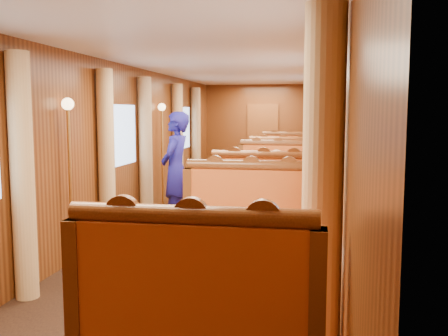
% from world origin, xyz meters
% --- Properties ---
extents(floor, '(3.00, 12.00, 0.01)m').
position_xyz_m(floor, '(0.00, 0.00, 0.00)').
color(floor, black).
rests_on(floor, ground).
extents(ceiling, '(3.00, 12.00, 0.01)m').
position_xyz_m(ceiling, '(0.00, 0.00, 2.50)').
color(ceiling, silver).
rests_on(ceiling, wall_left).
extents(wall_far, '(3.00, 0.01, 2.50)m').
position_xyz_m(wall_far, '(0.00, 6.00, 1.25)').
color(wall_far, brown).
rests_on(wall_far, floor).
extents(wall_left, '(0.01, 12.00, 2.50)m').
position_xyz_m(wall_left, '(-1.50, 0.00, 1.25)').
color(wall_left, brown).
rests_on(wall_left, floor).
extents(wall_right, '(0.01, 12.00, 2.50)m').
position_xyz_m(wall_right, '(1.50, 0.00, 1.25)').
color(wall_right, brown).
rests_on(wall_right, floor).
extents(doorway_far, '(0.80, 0.04, 2.00)m').
position_xyz_m(doorway_far, '(0.00, 5.97, 1.00)').
color(doorway_far, brown).
rests_on(doorway_far, floor).
extents(table_near, '(1.05, 0.72, 0.75)m').
position_xyz_m(table_near, '(0.75, -3.50, 0.38)').
color(table_near, white).
rests_on(table_near, floor).
extents(banquette_near_aft, '(1.30, 0.55, 1.34)m').
position_xyz_m(banquette_near_aft, '(0.75, -2.49, 0.42)').
color(banquette_near_aft, '#BA3214').
rests_on(banquette_near_aft, floor).
extents(table_mid, '(1.05, 0.72, 0.75)m').
position_xyz_m(table_mid, '(0.75, 0.00, 0.38)').
color(table_mid, white).
rests_on(table_mid, floor).
extents(banquette_mid_fwd, '(1.30, 0.55, 1.34)m').
position_xyz_m(banquette_mid_fwd, '(0.75, -1.01, 0.42)').
color(banquette_mid_fwd, '#BA3214').
rests_on(banquette_mid_fwd, floor).
extents(banquette_mid_aft, '(1.30, 0.55, 1.34)m').
position_xyz_m(banquette_mid_aft, '(0.75, 1.01, 0.42)').
color(banquette_mid_aft, '#BA3214').
rests_on(banquette_mid_aft, floor).
extents(table_far, '(1.05, 0.72, 0.75)m').
position_xyz_m(table_far, '(0.75, 3.50, 0.38)').
color(table_far, white).
rests_on(table_far, floor).
extents(banquette_far_fwd, '(1.30, 0.55, 1.34)m').
position_xyz_m(banquette_far_fwd, '(0.75, 2.49, 0.42)').
color(banquette_far_fwd, '#BA3214').
rests_on(banquette_far_fwd, floor).
extents(banquette_far_aft, '(1.30, 0.55, 1.34)m').
position_xyz_m(banquette_far_aft, '(0.75, 4.51, 0.42)').
color(banquette_far_aft, '#BA3214').
rests_on(banquette_far_aft, floor).
extents(tea_tray, '(0.41, 0.36, 0.01)m').
position_xyz_m(tea_tray, '(0.63, -3.58, 0.76)').
color(tea_tray, silver).
rests_on(tea_tray, table_near).
extents(teapot_left, '(0.20, 0.17, 0.14)m').
position_xyz_m(teapot_left, '(0.59, -3.62, 0.82)').
color(teapot_left, silver).
rests_on(teapot_left, tea_tray).
extents(teapot_right, '(0.16, 0.13, 0.11)m').
position_xyz_m(teapot_right, '(0.76, -3.65, 0.81)').
color(teapot_right, silver).
rests_on(teapot_right, tea_tray).
extents(teapot_back, '(0.20, 0.17, 0.13)m').
position_xyz_m(teapot_back, '(0.68, -3.46, 0.82)').
color(teapot_back, silver).
rests_on(teapot_back, tea_tray).
extents(fruit_plate, '(0.22, 0.22, 0.05)m').
position_xyz_m(fruit_plate, '(1.02, -3.63, 0.77)').
color(fruit_plate, white).
rests_on(fruit_plate, table_near).
extents(cup_inboard, '(0.08, 0.08, 0.26)m').
position_xyz_m(cup_inboard, '(0.36, -3.40, 0.86)').
color(cup_inboard, white).
rests_on(cup_inboard, table_near).
extents(cup_outboard, '(0.08, 0.08, 0.26)m').
position_xyz_m(cup_outboard, '(0.43, -3.25, 0.86)').
color(cup_outboard, white).
rests_on(cup_outboard, table_near).
extents(rose_vase_mid, '(0.06, 0.06, 0.36)m').
position_xyz_m(rose_vase_mid, '(0.73, 0.01, 0.93)').
color(rose_vase_mid, silver).
rests_on(rose_vase_mid, table_mid).
extents(rose_vase_far, '(0.06, 0.06, 0.36)m').
position_xyz_m(rose_vase_far, '(0.76, 3.48, 0.93)').
color(rose_vase_far, silver).
rests_on(rose_vase_far, table_far).
extents(curtain_left_near_b, '(0.22, 0.22, 2.35)m').
position_xyz_m(curtain_left_near_b, '(-1.38, -2.72, 1.18)').
color(curtain_left_near_b, '#E5B575').
rests_on(curtain_left_near_b, floor).
extents(window_right_near, '(0.01, 1.20, 0.90)m').
position_xyz_m(window_right_near, '(1.49, -3.50, 1.45)').
color(window_right_near, '#8CADD8').
rests_on(window_right_near, wall_right).
extents(curtain_right_near_a, '(0.22, 0.22, 2.35)m').
position_xyz_m(curtain_right_near_a, '(1.38, -4.28, 1.18)').
color(curtain_right_near_a, '#E5B575').
rests_on(curtain_right_near_a, floor).
extents(curtain_right_near_b, '(0.22, 0.22, 2.35)m').
position_xyz_m(curtain_right_near_b, '(1.38, -2.72, 1.18)').
color(curtain_right_near_b, '#E5B575').
rests_on(curtain_right_near_b, floor).
extents(window_left_mid, '(0.01, 1.20, 0.90)m').
position_xyz_m(window_left_mid, '(-1.49, 0.00, 1.45)').
color(window_left_mid, '#8CADD8').
rests_on(window_left_mid, wall_left).
extents(curtain_left_mid_a, '(0.22, 0.22, 2.35)m').
position_xyz_m(curtain_left_mid_a, '(-1.38, -0.78, 1.18)').
color(curtain_left_mid_a, '#E5B575').
rests_on(curtain_left_mid_a, floor).
extents(curtain_left_mid_b, '(0.22, 0.22, 2.35)m').
position_xyz_m(curtain_left_mid_b, '(-1.38, 0.78, 1.18)').
color(curtain_left_mid_b, '#E5B575').
rests_on(curtain_left_mid_b, floor).
extents(window_right_mid, '(0.01, 1.20, 0.90)m').
position_xyz_m(window_right_mid, '(1.49, 0.00, 1.45)').
color(window_right_mid, '#8CADD8').
rests_on(window_right_mid, wall_right).
extents(curtain_right_mid_a, '(0.22, 0.22, 2.35)m').
position_xyz_m(curtain_right_mid_a, '(1.38, -0.78, 1.18)').
color(curtain_right_mid_a, '#E5B575').
rests_on(curtain_right_mid_a, floor).
extents(curtain_right_mid_b, '(0.22, 0.22, 2.35)m').
position_xyz_m(curtain_right_mid_b, '(1.38, 0.78, 1.18)').
color(curtain_right_mid_b, '#E5B575').
rests_on(curtain_right_mid_b, floor).
extents(window_left_far, '(0.01, 1.20, 0.90)m').
position_xyz_m(window_left_far, '(-1.49, 3.50, 1.45)').
color(window_left_far, '#8CADD8').
rests_on(window_left_far, wall_left).
extents(curtain_left_far_a, '(0.22, 0.22, 2.35)m').
position_xyz_m(curtain_left_far_a, '(-1.38, 2.72, 1.18)').
color(curtain_left_far_a, '#E5B575').
rests_on(curtain_left_far_a, floor).
extents(curtain_left_far_b, '(0.22, 0.22, 2.35)m').
position_xyz_m(curtain_left_far_b, '(-1.38, 4.28, 1.18)').
color(curtain_left_far_b, '#E5B575').
rests_on(curtain_left_far_b, floor).
extents(window_right_far, '(0.01, 1.20, 0.90)m').
position_xyz_m(window_right_far, '(1.49, 3.50, 1.45)').
color(window_right_far, '#8CADD8').
rests_on(window_right_far, wall_right).
extents(curtain_right_far_a, '(0.22, 0.22, 2.35)m').
position_xyz_m(curtain_right_far_a, '(1.38, 2.72, 1.18)').
color(curtain_right_far_a, '#E5B575').
rests_on(curtain_right_far_a, floor).
extents(curtain_right_far_b, '(0.22, 0.22, 2.35)m').
position_xyz_m(curtain_right_far_b, '(1.38, 4.28, 1.18)').
color(curtain_right_far_b, '#E5B575').
rests_on(curtain_right_far_b, floor).
extents(sconce_left_fore, '(0.14, 0.14, 1.95)m').
position_xyz_m(sconce_left_fore, '(-1.40, -1.75, 1.38)').
color(sconce_left_fore, '#BF8C3F').
rests_on(sconce_left_fore, floor).
extents(sconce_right_fore, '(0.14, 0.14, 1.95)m').
position_xyz_m(sconce_right_fore, '(1.40, -1.75, 1.38)').
color(sconce_right_fore, '#BF8C3F').
rests_on(sconce_right_fore, floor).
extents(sconce_left_aft, '(0.14, 0.14, 1.95)m').
position_xyz_m(sconce_left_aft, '(-1.40, 1.75, 1.38)').
color(sconce_left_aft, '#BF8C3F').
rests_on(sconce_left_aft, floor).
extents(sconce_right_aft, '(0.14, 0.14, 1.95)m').
position_xyz_m(sconce_right_aft, '(1.40, 1.75, 1.38)').
color(sconce_right_aft, '#BF8C3F').
rests_on(sconce_right_aft, floor).
extents(steward, '(0.48, 0.69, 1.80)m').
position_xyz_m(steward, '(-0.76, 0.40, 0.90)').
color(steward, navy).
rests_on(steward, floor).
extents(passenger, '(0.40, 0.44, 0.76)m').
position_xyz_m(passenger, '(0.75, 0.76, 0.74)').
color(passenger, beige).
rests_on(passenger, banquette_mid_aft).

